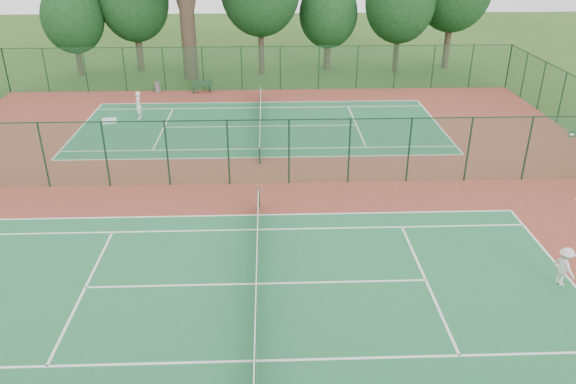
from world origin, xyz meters
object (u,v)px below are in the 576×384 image
(bench, at_px, (202,86))
(player_near, at_px, (564,266))
(player_far, at_px, (138,105))
(trash_bin, at_px, (158,87))
(kit_bag, at_px, (109,121))

(bench, bearing_deg, player_near, -75.41)
(player_near, distance_m, player_far, 28.40)
(player_far, bearing_deg, trash_bin, 179.16)
(player_near, height_order, trash_bin, player_near)
(player_near, bearing_deg, bench, 14.23)
(bench, bearing_deg, kit_bag, -143.44)
(player_far, xyz_separation_m, trash_bin, (0.12, 6.60, -0.55))
(player_near, height_order, player_far, player_far)
(player_near, bearing_deg, kit_bag, 31.20)
(player_near, relative_size, bench, 0.91)
(player_near, bearing_deg, trash_bin, 19.23)
(player_near, xyz_separation_m, bench, (-16.07, 26.74, -0.27))
(trash_bin, relative_size, kit_bag, 0.88)
(player_far, distance_m, bench, 7.34)
(player_far, height_order, trash_bin, player_far)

